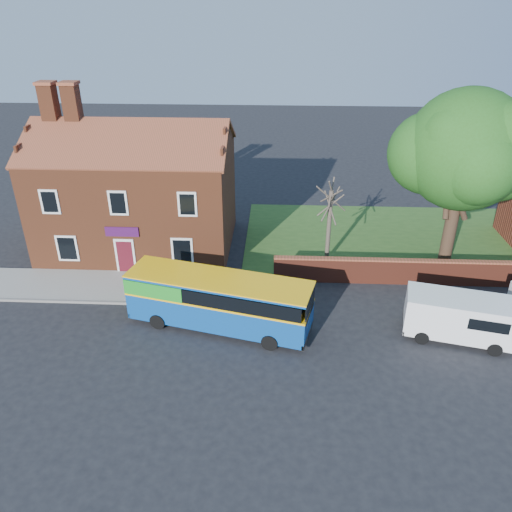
{
  "coord_description": "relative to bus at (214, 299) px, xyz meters",
  "views": [
    {
      "loc": [
        2.19,
        -18.8,
        15.24
      ],
      "look_at": [
        1.04,
        5.0,
        2.67
      ],
      "focal_mm": 35.0,
      "sensor_mm": 36.0,
      "label": 1
    }
  ],
  "objects": [
    {
      "name": "bare_tree",
      "position": [
        6.33,
        7.33,
        1.06
      ],
      "size": [
        1.96,
        2.33,
        5.22
      ],
      "color": "#4C4238",
      "rests_on": "ground"
    },
    {
      "name": "van_near",
      "position": [
        12.17,
        -0.47,
        -0.34
      ],
      "size": [
        5.52,
        3.2,
        2.28
      ],
      "rotation": [
        0.0,
        0.0,
        -0.23
      ],
      "color": "white",
      "rests_on": "ground"
    },
    {
      "name": "grass_strip",
      "position": [
        13.97,
        10.71,
        -1.6
      ],
      "size": [
        26.0,
        12.0,
        0.04
      ],
      "primitive_type": "cube",
      "color": "#426B28",
      "rests_on": "ground"
    },
    {
      "name": "shop_building",
      "position": [
        -6.05,
        9.2,
        1.8
      ],
      "size": [
        12.3,
        8.13,
        10.5
      ],
      "color": "brown",
      "rests_on": "ground"
    },
    {
      "name": "boundary_wall",
      "position": [
        13.97,
        4.71,
        -0.8
      ],
      "size": [
        22.0,
        0.38,
        1.6
      ],
      "color": "maroon",
      "rests_on": "ground"
    },
    {
      "name": "large_tree",
      "position": [
        13.91,
        7.73,
        5.46
      ],
      "size": [
        8.86,
        7.01,
        10.81
      ],
      "color": "black",
      "rests_on": "ground"
    },
    {
      "name": "bus",
      "position": [
        0.0,
        0.0,
        0.0
      ],
      "size": [
        9.6,
        4.56,
        2.84
      ],
      "rotation": [
        0.0,
        0.0,
        -0.25
      ],
      "color": "#0D4392",
      "rests_on": "ground"
    },
    {
      "name": "pavement",
      "position": [
        -6.03,
        3.46,
        -1.56
      ],
      "size": [
        18.0,
        3.5,
        0.12
      ],
      "primitive_type": "cube",
      "color": "gray",
      "rests_on": "ground"
    },
    {
      "name": "kerb",
      "position": [
        -6.03,
        1.71,
        -1.55
      ],
      "size": [
        18.0,
        0.15,
        0.14
      ],
      "primitive_type": "cube",
      "color": "slate",
      "rests_on": "ground"
    },
    {
      "name": "ground",
      "position": [
        0.97,
        -2.29,
        -1.62
      ],
      "size": [
        120.0,
        120.0,
        0.0
      ],
      "primitive_type": "plane",
      "color": "black",
      "rests_on": "ground"
    }
  ]
}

